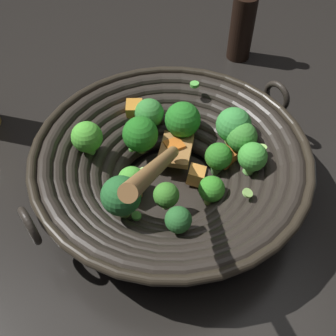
% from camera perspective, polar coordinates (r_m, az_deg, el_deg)
% --- Properties ---
extents(ground_plane, '(4.00, 4.00, 0.00)m').
position_cam_1_polar(ground_plane, '(0.64, 0.38, -2.91)').
color(ground_plane, black).
extents(wok, '(0.42, 0.42, 0.26)m').
position_cam_1_polar(wok, '(0.60, 0.46, 0.79)').
color(wok, black).
rests_on(wok, ground).
extents(soy_sauce_bottle, '(0.05, 0.05, 0.19)m').
position_cam_1_polar(soy_sauce_bottle, '(0.90, 10.69, 19.62)').
color(soy_sauce_bottle, black).
rests_on(soy_sauce_bottle, ground).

